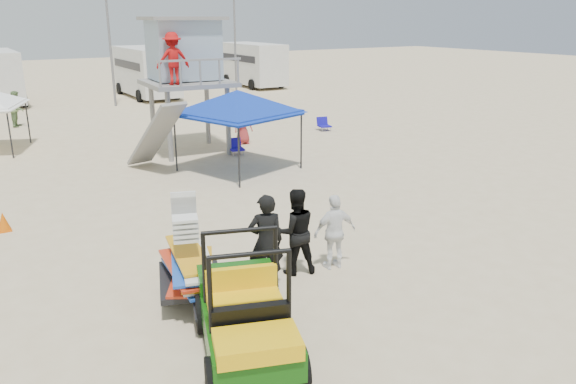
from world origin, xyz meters
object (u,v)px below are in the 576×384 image
man_left (266,242)px  surf_trailer (189,263)px  utility_cart (246,307)px  lifeguard_tower (183,55)px  canopy_blue (238,94)px

man_left → surf_trailer: bearing=7.0°
man_left → utility_cart: bearing=71.4°
man_left → lifeguard_tower: lifeguard_tower is taller
man_left → canopy_blue: size_ratio=0.47×
utility_cart → canopy_blue: bearing=63.4°
canopy_blue → utility_cart: bearing=-116.6°
utility_cart → lifeguard_tower: (4.73, 14.08, 2.88)m
lifeguard_tower → canopy_blue: lifeguard_tower is taller
utility_cart → canopy_blue: (5.21, 10.42, 1.75)m
utility_cart → surf_trailer: (0.01, 2.34, -0.16)m
utility_cart → lifeguard_tower: bearing=71.4°
surf_trailer → man_left: 1.56m
utility_cart → surf_trailer: utility_cart is taller
lifeguard_tower → surf_trailer: bearing=-111.9°
man_left → lifeguard_tower: (3.21, 12.04, 2.83)m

